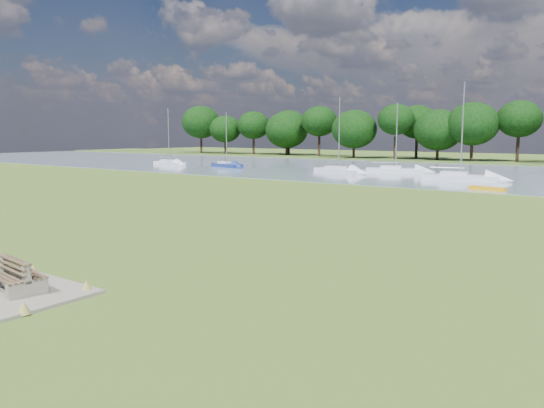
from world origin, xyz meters
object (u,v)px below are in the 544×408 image
Objects in this scene: sailboat_4 at (338,169)px; sailboat_7 at (169,162)px; sailboat_1 at (226,164)px; bench_pair at (16,277)px; sailboat_0 at (459,175)px; kayak at (487,189)px; sailboat_3 at (395,169)px.

sailboat_4 is 27.85m from sailboat_7.
sailboat_4 reaches higher than sailboat_1.
sailboat_4 is at bearing 115.25° from bench_pair.
sailboat_1 is at bearing 16.11° from sailboat_7.
sailboat_0 is at bearing 7.14° from sailboat_4.
kayak is 0.31× the size of sailboat_0.
sailboat_1 is 23.47m from sailboat_3.
bench_pair is at bearing -57.50° from sailboat_4.
kayak is (4.19, 38.00, -0.33)m from bench_pair.
kayak is 0.40× the size of sailboat_1.
sailboat_3 reaches higher than kayak.
sailboat_1 is 0.91× the size of sailboat_7.
sailboat_7 is at bearing 140.16° from bench_pair.
bench_pair is at bearing -40.56° from sailboat_1.
sailboat_0 is (-0.44, 45.90, 0.05)m from bench_pair.
sailboat_0 reaches higher than sailboat_4.
bench_pair is 45.90m from sailboat_0.
sailboat_0 is 14.97m from sailboat_4.
sailboat_4 reaches higher than kayak.
sailboat_0 is 1.18× the size of sailboat_3.
sailboat_0 is 11.08m from sailboat_3.
sailboat_4 is at bearing 164.18° from sailboat_0.
sailboat_3 is 33.70m from sailboat_7.
sailboat_3 is 0.99× the size of sailboat_7.
kayak is 38.47m from sailboat_1.
sailboat_4 reaches higher than sailboat_7.
sailboat_7 is at bearing -163.08° from sailboat_4.
sailboat_0 is 1.28× the size of sailboat_1.
sailboat_3 is at bearing 17.95° from sailboat_7.
sailboat_3 is (23.16, 3.80, 0.05)m from sailboat_1.
sailboat_4 is (-5.50, -3.97, -0.04)m from sailboat_3.
sailboat_0 is at bearing 132.46° from kayak.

